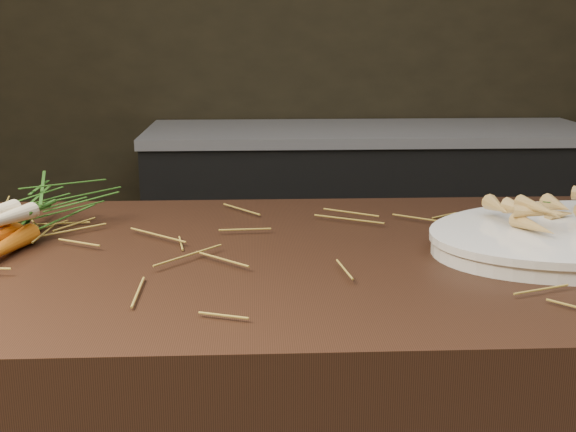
% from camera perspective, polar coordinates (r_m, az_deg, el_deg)
% --- Properties ---
extents(back_counter, '(1.82, 0.62, 0.84)m').
position_cam_1_polar(back_counter, '(3.05, 6.40, -0.87)').
color(back_counter, black).
rests_on(back_counter, ground).
extents(straw_bedding, '(1.40, 0.60, 0.02)m').
position_cam_1_polar(straw_bedding, '(1.09, 6.79, -2.30)').
color(straw_bedding, olive).
rests_on(straw_bedding, main_counter).
extents(root_veg_bunch, '(0.24, 0.45, 0.08)m').
position_cam_1_polar(root_veg_bunch, '(1.21, -20.54, 0.08)').
color(root_veg_bunch, '#C85B00').
rests_on(root_veg_bunch, main_counter).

